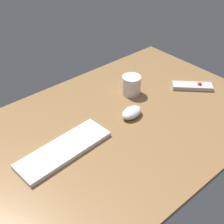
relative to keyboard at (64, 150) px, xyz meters
The scene contains 5 objects.
desk 20.06cm from the keyboard, ahead, with size 140.00×84.00×2.00cm, color olive.
keyboard is the anchor object (origin of this frame).
computer_mouse 33.28cm from the keyboard, ahead, with size 10.09×6.37×3.95cm, color silver.
media_remote 70.72cm from the keyboard, ahead, with size 17.37×17.46×3.33cm.
coffee_mug 46.86cm from the keyboard, 14.61° to the left, with size 8.74×8.74×8.89cm, color silver.
Camera 1 is at (-59.79, -71.40, 80.66)cm, focal length 49.03 mm.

